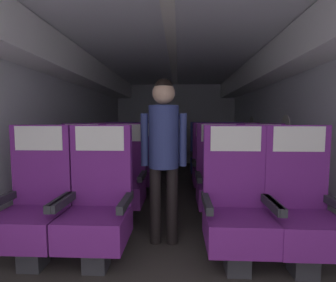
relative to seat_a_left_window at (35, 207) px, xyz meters
name	(u,v)px	position (x,y,z in m)	size (l,w,h in m)	color
ground	(172,202)	(1.06, 1.58, -0.49)	(3.42, 6.78, 0.02)	#3D3833
fuselage_shell	(173,93)	(1.06, 1.82, 1.10)	(3.30, 6.43, 2.18)	silver
seat_a_left_window	(35,207)	(0.00, 0.00, 0.00)	(0.53, 0.47, 1.14)	#38383D
seat_a_left_aisle	(98,208)	(0.51, 0.00, 0.00)	(0.53, 0.47, 1.14)	#38383D
seat_a_right_aisle	(301,211)	(2.11, 0.01, 0.00)	(0.53, 0.47, 1.14)	#38383D
seat_a_right_window	(237,209)	(1.61, 0.02, 0.00)	(0.53, 0.47, 1.14)	#38383D
seat_b_left_window	(80,180)	(0.00, 0.90, 0.00)	(0.53, 0.47, 1.14)	#38383D
seat_b_left_aisle	(123,181)	(0.51, 0.89, 0.00)	(0.53, 0.47, 1.14)	#38383D
seat_b_right_aisle	(264,182)	(2.12, 0.88, 0.00)	(0.53, 0.47, 1.14)	#38383D
seat_b_right_window	(219,182)	(1.62, 0.89, 0.00)	(0.53, 0.47, 1.14)	#38383D
seat_c_left_window	(105,166)	(0.02, 1.79, 0.00)	(0.53, 0.47, 1.14)	#38383D
seat_c_left_aisle	(137,166)	(0.51, 1.79, 0.00)	(0.53, 0.47, 1.14)	#38383D
seat_c_right_aisle	(244,167)	(2.12, 1.79, 0.00)	(0.53, 0.47, 1.14)	#38383D
seat_c_right_window	(210,167)	(1.62, 1.78, 0.00)	(0.53, 0.47, 1.14)	#38383D
seat_d_left_window	(118,157)	(0.00, 2.68, 0.00)	(0.53, 0.47, 1.14)	#38383D
seat_d_left_aisle	(144,157)	(0.50, 2.68, 0.00)	(0.53, 0.47, 1.14)	#38383D
seat_d_right_aisle	(231,158)	(2.11, 2.66, 0.00)	(0.53, 0.47, 1.14)	#38383D
seat_d_right_window	(204,158)	(1.62, 2.67, 0.00)	(0.53, 0.47, 1.14)	#38383D
flight_attendant	(164,144)	(1.02, 0.39, 0.47)	(0.43, 0.28, 1.56)	black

